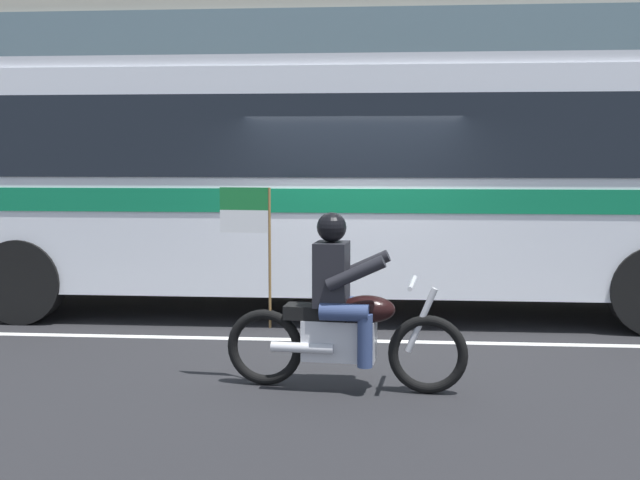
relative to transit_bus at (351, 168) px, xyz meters
The scene contains 6 objects.
ground_plane 2.23m from the transit_bus, 86.41° to the right, with size 60.00×60.00×0.00m, color black.
sidewalk_curb 4.31m from the transit_bus, 88.90° to the left, with size 28.00×3.80×0.15m, color gray.
lane_center_stripe 2.60m from the transit_bus, 87.61° to the right, with size 26.60×0.14×0.01m, color silver.
transit_bus is the anchor object (origin of this frame).
motorcycle_with_rider 3.84m from the transit_bus, 88.61° to the right, with size 2.19×0.65×1.78m.
fire_hydrant 3.12m from the transit_bus, 91.45° to the left, with size 0.22×0.30×0.75m.
Camera 1 is at (0.40, -9.38, 2.07)m, focal length 45.23 mm.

